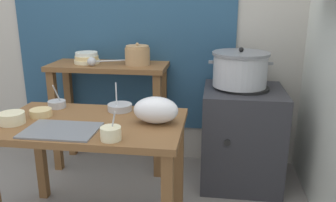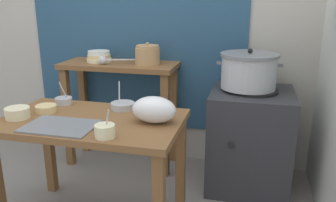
# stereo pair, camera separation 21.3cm
# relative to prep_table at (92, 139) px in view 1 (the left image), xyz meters

# --- Properties ---
(wall_back) EXTENTS (4.40, 0.12, 2.60)m
(wall_back) POSITION_rel_prep_table_xyz_m (0.16, 1.13, 0.69)
(wall_back) COLOR #B2ADA3
(wall_back) RESTS_ON ground
(prep_table) EXTENTS (1.10, 0.66, 0.72)m
(prep_table) POSITION_rel_prep_table_xyz_m (0.00, 0.00, 0.00)
(prep_table) COLOR brown
(prep_table) RESTS_ON ground
(back_shelf_table) EXTENTS (0.96, 0.40, 0.90)m
(back_shelf_table) POSITION_rel_prep_table_xyz_m (-0.15, 0.86, 0.07)
(back_shelf_table) COLOR brown
(back_shelf_table) RESTS_ON ground
(stove_block) EXTENTS (0.60, 0.61, 0.78)m
(stove_block) POSITION_rel_prep_table_xyz_m (0.94, 0.73, -0.23)
(stove_block) COLOR #2D2D33
(stove_block) RESTS_ON ground
(steamer_pot) EXTENTS (0.47, 0.42, 0.29)m
(steamer_pot) POSITION_rel_prep_table_xyz_m (0.90, 0.75, 0.30)
(steamer_pot) COLOR #B7BABF
(steamer_pot) RESTS_ON stove_block
(clay_pot) EXTENTS (0.20, 0.20, 0.18)m
(clay_pot) POSITION_rel_prep_table_xyz_m (0.10, 0.86, 0.37)
(clay_pot) COLOR tan
(clay_pot) RESTS_ON back_shelf_table
(bowl_stack_enamel) EXTENTS (0.20, 0.20, 0.09)m
(bowl_stack_enamel) POSITION_rel_prep_table_xyz_m (-0.33, 0.87, 0.33)
(bowl_stack_enamel) COLOR beige
(bowl_stack_enamel) RESTS_ON back_shelf_table
(ladle) EXTENTS (0.29, 0.14, 0.07)m
(ladle) POSITION_rel_prep_table_xyz_m (-0.24, 0.76, 0.33)
(ladle) COLOR #B7BABF
(ladle) RESTS_ON back_shelf_table
(serving_tray) EXTENTS (0.40, 0.28, 0.01)m
(serving_tray) POSITION_rel_prep_table_xyz_m (-0.11, -0.17, 0.12)
(serving_tray) COLOR slate
(serving_tray) RESTS_ON prep_table
(plastic_bag) EXTENTS (0.26, 0.17, 0.16)m
(plastic_bag) POSITION_rel_prep_table_xyz_m (0.39, 0.03, 0.19)
(plastic_bag) COLOR white
(plastic_bag) RESTS_ON prep_table
(prep_bowl_0) EXTENTS (0.12, 0.12, 0.16)m
(prep_bowl_0) POSITION_rel_prep_table_xyz_m (-0.31, 0.23, 0.14)
(prep_bowl_0) COLOR #B7BABF
(prep_bowl_0) RESTS_ON prep_table
(prep_bowl_1) EXTENTS (0.13, 0.13, 0.04)m
(prep_bowl_1) POSITION_rel_prep_table_xyz_m (-0.33, 0.05, 0.14)
(prep_bowl_1) COLOR #E5C684
(prep_bowl_1) RESTS_ON prep_table
(prep_bowl_2) EXTENTS (0.15, 0.15, 0.07)m
(prep_bowl_2) POSITION_rel_prep_table_xyz_m (-0.44, -0.10, 0.15)
(prep_bowl_2) COLOR beige
(prep_bowl_2) RESTS_ON prep_table
(prep_bowl_3) EXTENTS (0.16, 0.16, 0.18)m
(prep_bowl_3) POSITION_rel_prep_table_xyz_m (0.12, 0.23, 0.14)
(prep_bowl_3) COLOR #B7BABF
(prep_bowl_3) RESTS_ON prep_table
(prep_bowl_4) EXTENTS (0.11, 0.11, 0.16)m
(prep_bowl_4) POSITION_rel_prep_table_xyz_m (0.20, -0.25, 0.15)
(prep_bowl_4) COLOR beige
(prep_bowl_4) RESTS_ON prep_table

